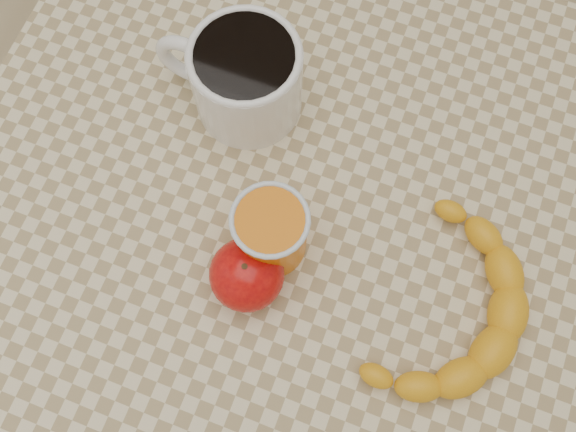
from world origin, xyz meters
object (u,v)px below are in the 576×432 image
(banana, at_px, (449,312))
(orange_juice_glass, at_px, (271,232))
(table, at_px, (288,242))
(apple, at_px, (247,275))
(coffee_mug, at_px, (244,76))

(banana, bearing_deg, orange_juice_glass, -166.09)
(table, bearing_deg, apple, -100.92)
(orange_juice_glass, bearing_deg, coffee_mug, 120.82)
(table, height_order, orange_juice_glass, orange_juice_glass)
(table, xyz_separation_m, apple, (-0.02, -0.08, 0.12))
(apple, height_order, banana, apple)
(coffee_mug, height_order, orange_juice_glass, coffee_mug)
(orange_juice_glass, xyz_separation_m, banana, (0.20, -0.01, -0.03))
(apple, distance_m, banana, 0.21)
(table, distance_m, coffee_mug, 0.21)
(orange_juice_glass, relative_size, apple, 1.17)
(orange_juice_glass, bearing_deg, banana, -2.23)
(orange_juice_glass, height_order, apple, orange_juice_glass)
(orange_juice_glass, bearing_deg, apple, -99.83)
(coffee_mug, relative_size, apple, 2.15)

